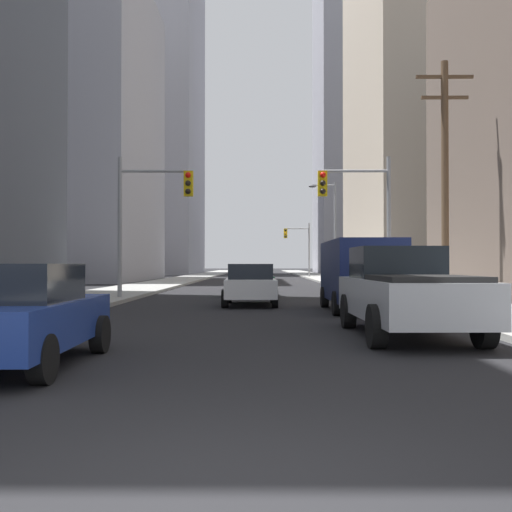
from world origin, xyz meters
name	(u,v)px	position (x,y,z in m)	size (l,w,h in m)	color
ground_plane	(222,504)	(0.00, 0.00, 0.00)	(400.00, 400.00, 0.00)	black
sidewalk_left	(180,280)	(-6.96, 50.00, 0.07)	(3.88, 160.00, 0.15)	#9E9E99
sidewalk_right	(335,280)	(6.96, 50.00, 0.07)	(3.88, 160.00, 0.15)	#9E9E99
pickup_truck_silver	(405,292)	(3.29, 8.81, 0.93)	(2.20, 5.44, 1.90)	#B7BABF
cargo_van_navy	(360,271)	(3.45, 15.49, 1.29)	(2.16, 5.22, 2.26)	#141E4C
sedan_blue	(17,314)	(-3.35, 5.02, 0.77)	(1.95, 4.25, 1.52)	navy
sedan_white	(250,284)	(-0.11, 18.22, 0.77)	(1.95, 4.24, 1.52)	white
sedan_green	(253,280)	(-0.08, 24.13, 0.77)	(1.95, 4.25, 1.52)	#195938
traffic_signal_near_left	(151,204)	(-4.30, 21.19, 4.01)	(3.15, 0.44, 6.00)	gray
traffic_signal_near_right	(359,204)	(4.35, 21.19, 4.01)	(3.05, 0.44, 6.00)	gray
traffic_signal_far_right	(298,241)	(4.44, 61.84, 4.00)	(2.86, 0.44, 6.00)	gray
utility_pole_right	(445,175)	(7.35, 19.23, 4.93)	(2.20, 0.28, 9.33)	brown
street_lamp_right	(331,223)	(5.42, 39.99, 4.50)	(2.01, 0.32, 7.50)	gray
building_left_mid_office	(34,131)	(-20.72, 51.42, 13.82)	(21.02, 20.62, 27.65)	#93939E
building_left_far_tower	(121,98)	(-20.75, 86.43, 26.65)	(23.24, 23.10, 53.31)	#93939E
building_right_mid_block	(447,82)	(17.08, 50.01, 17.88)	(15.84, 21.09, 35.75)	#B7A893
building_right_far_highrise	(367,93)	(17.53, 92.55, 29.03)	(16.04, 19.03, 58.06)	#93939E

